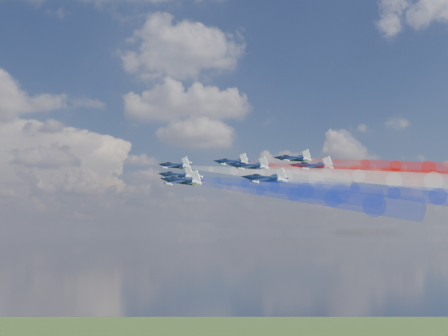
{
  "coord_description": "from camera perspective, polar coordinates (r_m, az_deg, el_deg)",
  "views": [
    {
      "loc": [
        -15.6,
        -149.26,
        155.45
      ],
      "look_at": [
        13.79,
        -17.21,
        171.91
      ],
      "focal_mm": 42.99,
      "sensor_mm": 36.0,
      "label": 1
    }
  ],
  "objects": [
    {
      "name": "jet_lead",
      "position": [
        149.48,
        -5.26,
        0.25
      ],
      "size": [
        16.07,
        16.53,
        7.56
      ],
      "primitive_type": null,
      "rotation": [
        0.15,
        -0.25,
        0.64
      ],
      "color": "black"
    },
    {
      "name": "trail_lead",
      "position": [
        130.76,
        3.78,
        -0.61
      ],
      "size": [
        32.58,
        39.74,
        11.93
      ],
      "primitive_type": null,
      "rotation": [
        0.15,
        -0.25,
        0.64
      ],
      "color": "white"
    },
    {
      "name": "jet_inner_left",
      "position": [
        132.51,
        -5.06,
        -0.82
      ],
      "size": [
        16.07,
        16.53,
        7.56
      ],
      "primitive_type": null,
      "rotation": [
        0.15,
        -0.25,
        0.64
      ],
      "color": "black"
    },
    {
      "name": "trail_inner_left",
      "position": [
        114.16,
        5.35,
        -1.98
      ],
      "size": [
        32.58,
        39.74,
        11.93
      ],
      "primitive_type": null,
      "rotation": [
        0.15,
        -0.25,
        0.64
      ],
      "color": "#172CC5"
    },
    {
      "name": "jet_inner_right",
      "position": [
        146.83,
        0.82,
        0.61
      ],
      "size": [
        16.07,
        16.53,
        7.56
      ],
      "primitive_type": null,
      "rotation": [
        0.15,
        -0.25,
        0.64
      ],
      "color": "black"
    },
    {
      "name": "trail_inner_right",
      "position": [
        130.72,
        10.77,
        -0.21
      ],
      "size": [
        32.58,
        39.74,
        11.93
      ],
      "primitive_type": null,
      "rotation": [
        0.15,
        -0.25,
        0.64
      ],
      "color": "red"
    },
    {
      "name": "jet_outer_left",
      "position": [
        117.68,
        -4.52,
        -1.38
      ],
      "size": [
        16.07,
        16.53,
        7.56
      ],
      "primitive_type": null,
      "rotation": [
        0.15,
        -0.25,
        0.64
      ],
      "color": "black"
    },
    {
      "name": "trail_outer_left",
      "position": [
        99.87,
        7.51,
        -2.8
      ],
      "size": [
        32.58,
        39.74,
        11.93
      ],
      "primitive_type": null,
      "rotation": [
        0.15,
        -0.25,
        0.64
      ],
      "color": "#172CC5"
    },
    {
      "name": "jet_center_third",
      "position": [
        132.49,
        2.77,
        0.16
      ],
      "size": [
        16.07,
        16.53,
        7.56
      ],
      "primitive_type": null,
      "rotation": [
        0.15,
        -0.25,
        0.64
      ],
      "color": "black"
    },
    {
      "name": "trail_center_third",
      "position": [
        117.52,
        14.14,
        -0.81
      ],
      "size": [
        32.58,
        39.74,
        11.93
      ],
      "primitive_type": null,
      "rotation": [
        0.15,
        -0.25,
        0.64
      ],
      "color": "white"
    },
    {
      "name": "jet_outer_right",
      "position": [
        148.67,
        7.36,
        1.0
      ],
      "size": [
        16.07,
        16.53,
        7.56
      ],
      "primitive_type": null,
      "rotation": [
        0.15,
        -0.25,
        0.64
      ],
      "color": "black"
    },
    {
      "name": "trail_outer_right",
      "position": [
        135.51,
        17.77,
        0.24
      ],
      "size": [
        32.58,
        39.74,
        11.93
      ],
      "primitive_type": null,
      "rotation": [
        0.15,
        -0.25,
        0.64
      ],
      "color": "red"
    },
    {
      "name": "jet_rear_left",
      "position": [
        117.11,
        4.39,
        -1.15
      ],
      "size": [
        16.07,
        16.53,
        7.56
      ],
      "primitive_type": null,
      "rotation": [
        0.15,
        -0.25,
        0.64
      ],
      "color": "black"
    },
    {
      "name": "trail_rear_left",
      "position": [
        103.31,
        17.64,
        -2.44
      ],
      "size": [
        32.58,
        39.74,
        11.93
      ],
      "primitive_type": null,
      "rotation": [
        0.15,
        -0.25,
        0.64
      ],
      "color": "#172CC5"
    },
    {
      "name": "jet_rear_right",
      "position": [
        132.63,
        9.37,
        0.17
      ],
      "size": [
        16.07,
        16.53,
        7.56
      ],
      "primitive_type": null,
      "rotation": [
        0.15,
        -0.25,
        0.64
      ],
      "color": "black"
    },
    {
      "name": "trail_rear_right",
      "position": [
        120.75,
        21.33,
        -0.79
      ],
      "size": [
        32.58,
        39.74,
        11.93
      ],
      "primitive_type": null,
      "rotation": [
        0.15,
        -0.25,
        0.64
      ],
      "color": "red"
    }
  ]
}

